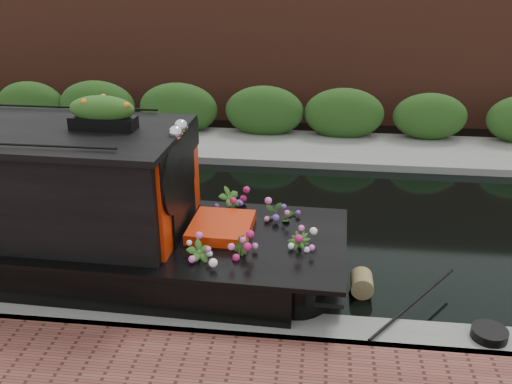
# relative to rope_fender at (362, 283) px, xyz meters

# --- Properties ---
(ground) EXTENTS (80.00, 80.00, 0.00)m
(ground) POSITION_rel_rope_fender_xyz_m (-2.18, 2.05, -0.17)
(ground) COLOR black
(ground) RESTS_ON ground
(near_bank_coping) EXTENTS (40.00, 0.60, 0.50)m
(near_bank_coping) POSITION_rel_rope_fender_xyz_m (-2.18, -1.25, -0.17)
(near_bank_coping) COLOR slate
(near_bank_coping) RESTS_ON ground
(far_bank_path) EXTENTS (40.00, 2.40, 0.34)m
(far_bank_path) POSITION_rel_rope_fender_xyz_m (-2.18, 6.25, -0.17)
(far_bank_path) COLOR slate
(far_bank_path) RESTS_ON ground
(far_hedge) EXTENTS (40.00, 1.10, 2.80)m
(far_hedge) POSITION_rel_rope_fender_xyz_m (-2.18, 7.15, -0.17)
(far_hedge) COLOR #234818
(far_hedge) RESTS_ON ground
(far_brick_wall) EXTENTS (40.00, 1.00, 8.00)m
(far_brick_wall) POSITION_rel_rope_fender_xyz_m (-2.18, 9.25, -0.17)
(far_brick_wall) COLOR #5B2C1F
(far_brick_wall) RESTS_ON ground
(rope_fender) EXTENTS (0.33, 0.40, 0.33)m
(rope_fender) POSITION_rel_rope_fender_xyz_m (0.00, 0.00, 0.00)
(rope_fender) COLOR olive
(rope_fender) RESTS_ON ground
(coiled_mooring_rope) EXTENTS (0.45, 0.45, 0.12)m
(coiled_mooring_rope) POSITION_rel_rope_fender_xyz_m (1.49, -1.21, 0.14)
(coiled_mooring_rope) COLOR black
(coiled_mooring_rope) RESTS_ON near_bank_coping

